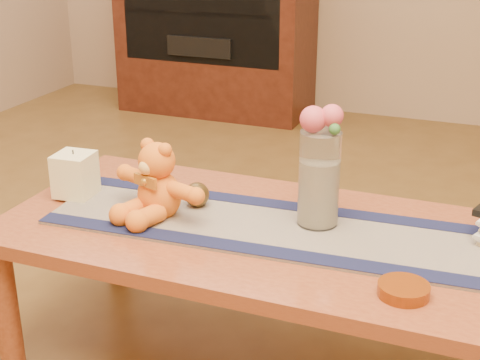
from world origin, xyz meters
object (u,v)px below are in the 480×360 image
at_px(glass_vase, 319,179).
at_px(bronze_ball, 197,195).
at_px(amber_dish, 404,290).
at_px(teddy_bear, 159,180).
at_px(pillar_candle, 75,174).

distance_m(glass_vase, bronze_ball, 0.37).
bearing_deg(bronze_ball, amber_dish, -22.76).
relative_size(glass_vase, bronze_ball, 3.66).
xyz_separation_m(glass_vase, amber_dish, (0.28, -0.28, -0.12)).
bearing_deg(amber_dish, teddy_bear, 165.67).
bearing_deg(teddy_bear, amber_dish, 3.30).
height_order(teddy_bear, bronze_ball, teddy_bear).
height_order(pillar_candle, bronze_ball, pillar_candle).
distance_m(teddy_bear, amber_dish, 0.74).
relative_size(teddy_bear, pillar_candle, 2.34).
height_order(bronze_ball, amber_dish, bronze_ball).
distance_m(teddy_bear, bronze_ball, 0.13).
distance_m(pillar_candle, amber_dish, 1.03).
bearing_deg(amber_dish, bronze_ball, 157.24).
bearing_deg(glass_vase, amber_dish, -45.12).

